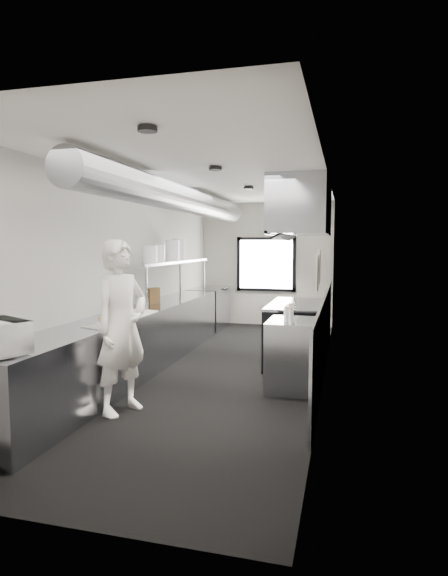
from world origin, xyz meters
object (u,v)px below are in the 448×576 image
Objects in this scene: deli_tub_b at (25,335)px; exhaust_hood at (302,209)px; deli_tub_a at (16,338)px; plate_stack_b at (159,253)px; cutting_board at (131,313)px; plate_stack_c at (172,250)px; far_work_table at (208,308)px; squeeze_bottle_c at (290,313)px; squeeze_bottle_d at (290,311)px; squeeze_bottle_a at (291,317)px; range at (296,333)px; plate_stack_a at (150,254)px; prep_counter at (135,342)px; pass_shelf at (169,263)px; bottle_station at (294,355)px; squeeze_bottle_e at (292,310)px; knife_block at (153,296)px; small_plate at (102,323)px; plate_stack_d at (179,249)px; squeeze_bottle_b at (286,314)px; line_cook at (121,327)px.

exhaust_hood is at bearing 54.26° from deli_tub_b.
plate_stack_b reaches higher than deli_tub_a.
plate_stack_c is (-0.14, 1.97, 0.84)m from cutting_board.
far_work_table is 6.63× the size of squeeze_bottle_c.
squeeze_bottle_a is at bearing -81.21° from squeeze_bottle_d.
plate_stack_a is (-2.21, -0.57, 1.23)m from range.
plate_stack_a is at bearing 158.95° from squeeze_bottle_c.
prep_counter is 3.70m from far_work_table.
pass_shelf is 3.33× the size of bottle_station.
range is at bearing 180.00° from exhaust_hood.
squeeze_bottle_c is 1.13× the size of squeeze_bottle_e.
plate_stack_c is at bearing 110.36° from knife_block.
squeeze_bottle_e reaches higher than small_plate.
plate_stack_a is 2.67m from squeeze_bottle_a.
pass_shelf reaches higher than knife_block.
knife_block is (0.06, 3.03, 0.07)m from deli_tub_b.
far_work_table is 5.98m from deli_tub_a.
plate_stack_d is (-2.26, 0.87, 1.29)m from range.
squeeze_bottle_d is (2.32, -0.96, -0.03)m from knife_block.
plate_stack_b reaches higher than squeeze_bottle_b.
squeeze_bottle_d is 1.15× the size of squeeze_bottle_e.
range is at bearing -11.53° from line_cook.
prep_counter is at bearing 85.89° from deli_tub_a.
pass_shelf is 3.69m from deli_tub_b.
plate_stack_a is at bearing -87.34° from plate_stack_c.
squeeze_bottle_e is (2.25, -0.51, -0.72)m from plate_stack_a.
range is 8.84× the size of squeeze_bottle_c.
cutting_board is at bearing -86.52° from plate_stack_d.
small_plate is at bearing -87.18° from plate_stack_c.
squeeze_bottle_a is 1.01× the size of squeeze_bottle_e.
squeeze_bottle_b is at bearing -92.90° from squeeze_bottle_d.
squeeze_bottle_b reaches higher than deli_tub_b.
squeeze_bottle_d is at bearing -90.56° from squeeze_bottle_e.
plate_stack_a is (0.13, 2.77, 0.75)m from deli_tub_b.
cutting_board is 3.38× the size of squeeze_bottle_d.
plate_stack_d is at bearing 88.77° from deli_tub_a.
plate_stack_b is 1.73× the size of squeeze_bottle_e.
squeeze_bottle_b is at bearing 114.30° from squeeze_bottle_a.
plate_stack_a is at bearing -83.95° from plate_stack_b.
knife_block reaches higher than squeeze_bottle_e.
pass_shelf is 2.49m from range.
squeeze_bottle_d is (0.04, -1.28, 0.52)m from range.
far_work_table is 4.42m from squeeze_bottle_d.
squeeze_bottle_d is (2.16, 0.95, 0.09)m from small_plate.
plate_stack_c is (0.09, 4.00, 0.80)m from deli_tub_a.
squeeze_bottle_e is at bearing 88.15° from squeeze_bottle_b.
cutting_board is 3.90× the size of squeeze_bottle_e.
squeeze_bottle_b is at bearing -89.10° from range.
squeeze_bottle_b is at bearing -125.24° from bottle_station.
deli_tub_b reaches higher than prep_counter.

